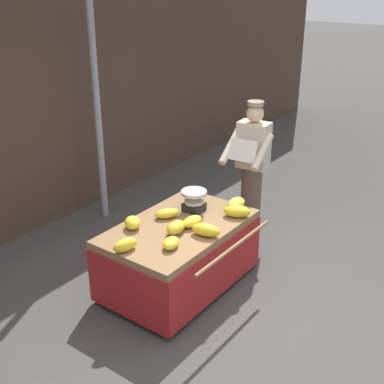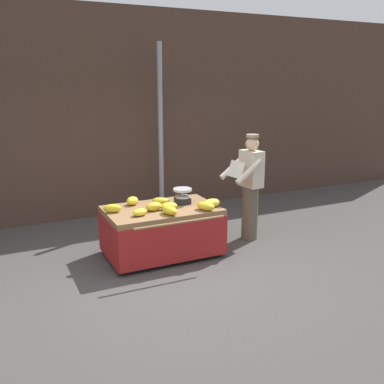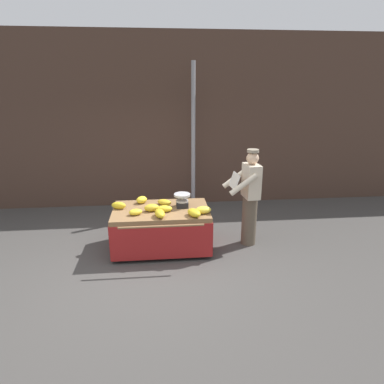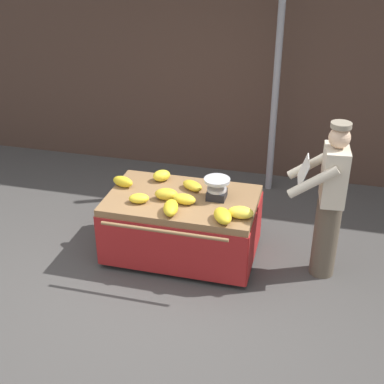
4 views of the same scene
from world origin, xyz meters
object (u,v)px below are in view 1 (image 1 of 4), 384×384
object	(u,v)px
banana_bunch_7	(236,203)
banana_bunch_3	(171,243)
banana_bunch_2	(125,245)
banana_bunch_4	(167,213)
weighing_scale	(194,201)
banana_bunch_6	(237,211)
banana_bunch_5	(176,227)
vendor_person	(252,168)
banana_bunch_8	(132,223)
banana_bunch_0	(206,230)
banana_bunch_1	(192,221)
banana_cart	(179,242)
street_pole	(97,102)

from	to	relation	value
banana_bunch_7	banana_bunch_3	bearing A→B (deg)	177.78
banana_bunch_2	banana_bunch_4	bearing A→B (deg)	9.01
weighing_scale	banana_bunch_6	size ratio (longest dim) A/B	0.98
banana_bunch_2	banana_bunch_6	bearing A→B (deg)	-20.45
banana_bunch_5	vendor_person	size ratio (longest dim) A/B	0.14
weighing_scale	banana_bunch_8	size ratio (longest dim) A/B	1.35
banana_bunch_3	banana_bunch_8	distance (m)	0.56
banana_bunch_0	banana_bunch_1	size ratio (longest dim) A/B	1.19
banana_bunch_7	vendor_person	bearing A→B (deg)	19.48
weighing_scale	banana_bunch_3	distance (m)	0.83
banana_bunch_2	banana_bunch_5	bearing A→B (deg)	-16.44
weighing_scale	banana_bunch_7	xyz separation A→B (m)	(0.32, -0.34, -0.06)
banana_bunch_3	banana_bunch_4	size ratio (longest dim) A/B	0.80
banana_bunch_4	banana_bunch_6	world-z (taller)	banana_bunch_6
banana_cart	banana_bunch_3	distance (m)	0.53
banana_bunch_2	street_pole	bearing A→B (deg)	51.18
banana_bunch_2	vendor_person	distance (m)	2.24
banana_bunch_3	vendor_person	distance (m)	1.96
banana_bunch_0	banana_bunch_3	distance (m)	0.41
banana_cart	banana_bunch_8	world-z (taller)	banana_bunch_8
vendor_person	banana_bunch_6	bearing A→B (deg)	-157.84
banana_cart	banana_bunch_1	xyz separation A→B (m)	(0.06, -0.13, 0.26)
street_pole	banana_cart	size ratio (longest dim) A/B	1.95
banana_bunch_3	banana_bunch_8	size ratio (longest dim) A/B	1.04
banana_bunch_1	banana_bunch_2	distance (m)	0.80
street_pole	vendor_person	world-z (taller)	street_pole
street_pole	vendor_person	distance (m)	2.14
banana_bunch_6	banana_bunch_4	bearing A→B (deg)	128.34
banana_bunch_4	banana_cart	bearing A→B (deg)	-107.68
banana_bunch_6	banana_bunch_7	size ratio (longest dim) A/B	1.10
weighing_scale	banana_bunch_1	world-z (taller)	weighing_scale
banana_bunch_3	banana_bunch_4	bearing A→B (deg)	42.14
banana_cart	banana_bunch_0	xyz separation A→B (m)	(-0.02, -0.35, 0.27)
banana_bunch_8	weighing_scale	bearing A→B (deg)	-20.38
banana_cart	banana_bunch_4	xyz separation A→B (m)	(0.06, 0.20, 0.25)
banana_bunch_3	banana_bunch_4	distance (m)	0.64
vendor_person	banana_bunch_1	bearing A→B (deg)	-173.87
street_pole	banana_bunch_2	distance (m)	2.45
banana_cart	banana_bunch_3	bearing A→B (deg)	-151.14
banana_bunch_3	banana_bunch_6	world-z (taller)	banana_bunch_6
banana_bunch_2	vendor_person	bearing A→B (deg)	-1.25
street_pole	banana_bunch_8	distance (m)	2.05
banana_bunch_5	street_pole	bearing A→B (deg)	65.57
banana_bunch_0	banana_bunch_2	xyz separation A→B (m)	(-0.69, 0.44, -0.00)
banana_bunch_2	banana_bunch_3	bearing A→B (deg)	-45.68
banana_bunch_3	banana_bunch_6	bearing A→B (deg)	-9.34
banana_bunch_0	vendor_person	world-z (taller)	vendor_person
street_pole	vendor_person	xyz separation A→B (m)	(0.79, -1.85, -0.72)
banana_bunch_1	banana_bunch_7	world-z (taller)	banana_bunch_7
banana_cart	banana_bunch_8	bearing A→B (deg)	134.94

